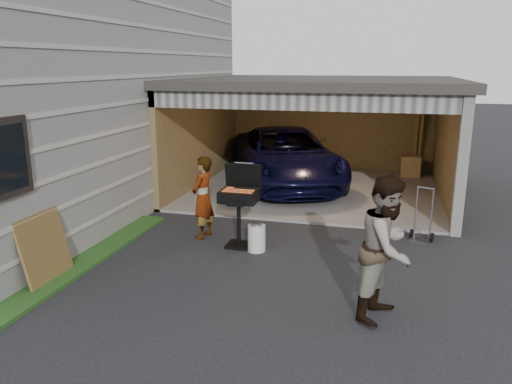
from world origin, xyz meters
TOP-DOWN VIEW (x-y plane):
  - ground at (0.00, 0.00)m, footprint 80.00×80.00m
  - house at (-6.00, 4.00)m, footprint 7.00×11.00m
  - groundcover_strip at (-2.25, -1.00)m, footprint 0.50×8.00m
  - garage at (0.76, 6.79)m, footprint 6.80×6.30m
  - minivan at (-0.15, 6.76)m, footprint 4.35×5.94m
  - woman at (-0.80, 2.20)m, footprint 0.46×0.62m
  - man at (2.60, -0.10)m, footprint 1.00×1.12m
  - bbq_grill at (0.01, 1.92)m, footprint 0.67×0.59m
  - propane_tank at (0.38, 1.75)m, footprint 0.42×0.42m
  - plywood_panel at (-2.40, -0.32)m, footprint 0.27×0.98m
  - hand_truck at (3.24, 3.07)m, footprint 0.46×0.42m

SIDE VIEW (x-z plane):
  - ground at x=0.00m, z-range 0.00..0.00m
  - groundcover_strip at x=-2.25m, z-range 0.00..0.06m
  - hand_truck at x=3.24m, z-range -0.32..0.72m
  - propane_tank at x=0.38m, z-range 0.00..0.48m
  - plywood_panel at x=-2.40m, z-range 0.00..1.08m
  - minivan at x=-0.15m, z-range 0.00..1.50m
  - woman at x=-0.80m, z-range 0.00..1.58m
  - bbq_grill at x=0.01m, z-range 0.14..1.64m
  - man at x=2.60m, z-range 0.00..1.90m
  - garage at x=0.76m, z-range 0.42..3.32m
  - house at x=-6.00m, z-range 0.00..5.50m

